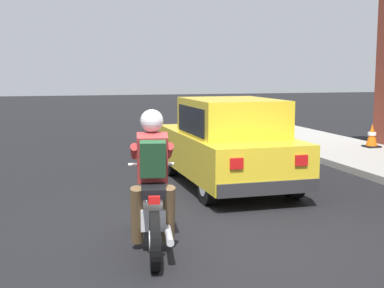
{
  "coord_description": "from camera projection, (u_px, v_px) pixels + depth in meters",
  "views": [
    {
      "loc": [
        -1.88,
        -5.89,
        2.05
      ],
      "look_at": [
        0.23,
        1.82,
        0.95
      ],
      "focal_mm": 50.0,
      "sensor_mm": 36.0,
      "label": 1
    }
  ],
  "objects": [
    {
      "name": "car_hatchback",
      "position": [
        228.0,
        144.0,
        9.43
      ],
      "size": [
        1.68,
        3.8,
        1.57
      ],
      "color": "black",
      "rests_on": "ground"
    },
    {
      "name": "traffic_cone",
      "position": [
        372.0,
        136.0,
        13.42
      ],
      "size": [
        0.36,
        0.36,
        0.6
      ],
      "color": "black",
      "rests_on": "sidewalk_curb"
    },
    {
      "name": "ground_plane",
      "position": [
        214.0,
        243.0,
        6.4
      ],
      "size": [
        80.0,
        80.0,
        0.0
      ],
      "primitive_type": "plane",
      "color": "black"
    },
    {
      "name": "motorcycle_with_rider",
      "position": [
        153.0,
        192.0,
        6.11
      ],
      "size": [
        0.65,
        2.01,
        1.62
      ],
      "color": "black",
      "rests_on": "ground"
    }
  ]
}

